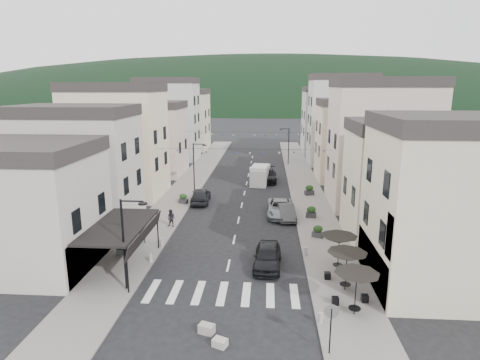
# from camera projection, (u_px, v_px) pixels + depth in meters

# --- Properties ---
(ground) EXTENTS (700.00, 700.00, 0.00)m
(ground) POSITION_uv_depth(u_px,v_px,m) (218.00, 311.00, 23.11)
(ground) COLOR black
(ground) RESTS_ON ground
(sidewalk_left) EXTENTS (4.00, 76.00, 0.12)m
(sidewalk_left) POSITION_uv_depth(u_px,v_px,m) (192.00, 180.00, 54.66)
(sidewalk_left) COLOR slate
(sidewalk_left) RESTS_ON ground
(sidewalk_right) EXTENTS (4.00, 76.00, 0.12)m
(sidewalk_right) POSITION_uv_depth(u_px,v_px,m) (303.00, 182.00, 53.66)
(sidewalk_right) COLOR slate
(sidewalk_right) RESTS_ON ground
(hill_backdrop) EXTENTS (640.00, 360.00, 70.00)m
(hill_backdrop) POSITION_uv_depth(u_px,v_px,m) (265.00, 102.00, 314.35)
(hill_backdrop) COLOR black
(hill_backdrop) RESTS_ON ground
(boutique_building) EXTENTS (12.00, 8.00, 8.00)m
(boutique_building) POSITION_uv_depth(u_px,v_px,m) (7.00, 212.00, 28.08)
(boutique_building) COLOR #ABA79D
(boutique_building) RESTS_ON ground
(bistro_building) EXTENTS (10.00, 8.00, 10.00)m
(bistro_building) POSITION_uv_depth(u_px,v_px,m) (457.00, 212.00, 24.87)
(bistro_building) COLOR beige
(bistro_building) RESTS_ON ground
(boutique_awning) EXTENTS (3.77, 7.50, 3.28)m
(boutique_awning) POSITION_uv_depth(u_px,v_px,m) (123.00, 227.00, 27.73)
(boutique_awning) COLOR black
(boutique_awning) RESTS_ON ground
(buildings_row_left) EXTENTS (10.20, 54.16, 14.00)m
(buildings_row_left) POSITION_uv_depth(u_px,v_px,m) (152.00, 131.00, 59.32)
(buildings_row_left) COLOR #ABA79D
(buildings_row_left) RESTS_ON ground
(buildings_row_right) EXTENTS (10.20, 54.16, 14.50)m
(buildings_row_right) POSITION_uv_depth(u_px,v_px,m) (352.00, 132.00, 56.21)
(buildings_row_right) COLOR beige
(buildings_row_right) RESTS_ON ground
(cafe_terrace) EXTENTS (2.50, 8.10, 2.53)m
(cafe_terrace) POSITION_uv_depth(u_px,v_px,m) (347.00, 257.00, 24.77)
(cafe_terrace) COLOR black
(cafe_terrace) RESTS_ON ground
(streetlamp_left_near) EXTENTS (1.70, 0.56, 6.00)m
(streetlamp_left_near) POSITION_uv_depth(u_px,v_px,m) (127.00, 235.00, 24.59)
(streetlamp_left_near) COLOR black
(streetlamp_left_near) RESTS_ON ground
(streetlamp_left_far) EXTENTS (1.70, 0.56, 6.00)m
(streetlamp_left_far) POSITION_uv_depth(u_px,v_px,m) (196.00, 162.00, 47.89)
(streetlamp_left_far) COLOR black
(streetlamp_left_far) RESTS_ON ground
(streetlamp_right_far) EXTENTS (1.70, 0.56, 6.00)m
(streetlamp_right_far) POSITION_uv_depth(u_px,v_px,m) (287.00, 142.00, 64.58)
(streetlamp_right_far) COLOR black
(streetlamp_right_far) RESTS_ON ground
(traffic_sign) EXTENTS (0.70, 0.07, 2.70)m
(traffic_sign) POSITION_uv_depth(u_px,v_px,m) (331.00, 319.00, 18.88)
(traffic_sign) COLOR black
(traffic_sign) RESTS_ON ground
(bollards) EXTENTS (11.66, 10.26, 0.60)m
(bollards) POSITION_uv_depth(u_px,v_px,m) (228.00, 263.00, 28.35)
(bollards) COLOR gray
(bollards) RESTS_ON ground
(bunting_near) EXTENTS (19.00, 0.28, 0.62)m
(bunting_near) POSITION_uv_depth(u_px,v_px,m) (242.00, 152.00, 43.17)
(bunting_near) COLOR black
(bunting_near) RESTS_ON ground
(bunting_far) EXTENTS (19.00, 0.28, 0.62)m
(bunting_far) POSITION_uv_depth(u_px,v_px,m) (249.00, 134.00, 58.70)
(bunting_far) COLOR black
(bunting_far) RESTS_ON ground
(parked_car_a) EXTENTS (2.11, 4.79, 1.60)m
(parked_car_a) POSITION_uv_depth(u_px,v_px,m) (267.00, 256.00, 28.56)
(parked_car_a) COLOR black
(parked_car_a) RESTS_ON ground
(parked_car_b) EXTENTS (1.93, 4.48, 1.44)m
(parked_car_b) POSITION_uv_depth(u_px,v_px,m) (286.00, 212.00, 38.91)
(parked_car_b) COLOR #37373A
(parked_car_b) RESTS_ON ground
(parked_car_c) EXTENTS (2.62, 5.63, 1.56)m
(parked_car_c) POSITION_uv_depth(u_px,v_px,m) (280.00, 208.00, 39.87)
(parked_car_c) COLOR gray
(parked_car_c) RESTS_ON ground
(parked_car_d) EXTENTS (2.37, 5.71, 1.65)m
(parked_car_d) POSITION_uv_depth(u_px,v_px,m) (268.00, 175.00, 54.13)
(parked_car_d) COLOR black
(parked_car_d) RESTS_ON ground
(parked_car_e) EXTENTS (2.29, 5.03, 1.67)m
(parked_car_e) POSITION_uv_depth(u_px,v_px,m) (201.00, 195.00, 44.21)
(parked_car_e) COLOR black
(parked_car_e) RESTS_ON ground
(delivery_van) EXTENTS (2.62, 5.42, 2.50)m
(delivery_van) POSITION_uv_depth(u_px,v_px,m) (260.00, 174.00, 52.79)
(delivery_van) COLOR silver
(delivery_van) RESTS_ON ground
(pedestrian_a) EXTENTS (0.77, 0.61, 1.83)m
(pedestrian_a) POSITION_uv_depth(u_px,v_px,m) (142.00, 232.00, 32.63)
(pedestrian_a) COLOR black
(pedestrian_a) RESTS_ON sidewalk_left
(pedestrian_b) EXTENTS (0.93, 0.80, 1.63)m
(pedestrian_b) POSITION_uv_depth(u_px,v_px,m) (171.00, 218.00, 36.34)
(pedestrian_b) COLOR black
(pedestrian_b) RESTS_ON sidewalk_left
(concrete_block_a) EXTENTS (0.92, 0.73, 0.50)m
(concrete_block_a) POSITION_uv_depth(u_px,v_px,m) (207.00, 329.00, 20.99)
(concrete_block_a) COLOR gray
(concrete_block_a) RESTS_ON ground
(concrete_block_c) EXTENTS (0.84, 0.74, 0.40)m
(concrete_block_c) POSITION_uv_depth(u_px,v_px,m) (220.00, 343.00, 19.93)
(concrete_block_c) COLOR #A2A19A
(concrete_block_c) RESTS_ON ground
(planter_la) EXTENTS (0.94, 0.58, 0.99)m
(planter_la) POSITION_uv_depth(u_px,v_px,m) (122.00, 248.00, 30.50)
(planter_la) COLOR #333335
(planter_la) RESTS_ON sidewalk_left
(planter_lb) EXTENTS (1.07, 0.79, 1.07)m
(planter_lb) POSITION_uv_depth(u_px,v_px,m) (183.00, 199.00, 43.70)
(planter_lb) COLOR #2D2D2F
(planter_lb) RESTS_ON sidewalk_left
(planter_ra) EXTENTS (1.06, 0.85, 1.04)m
(planter_ra) POSITION_uv_depth(u_px,v_px,m) (318.00, 231.00, 33.92)
(planter_ra) COLOR #313134
(planter_ra) RESTS_ON sidewalk_right
(planter_rb) EXTENTS (1.08, 0.70, 1.12)m
(planter_rb) POSITION_uv_depth(u_px,v_px,m) (311.00, 212.00, 38.98)
(planter_rb) COLOR #29292B
(planter_rb) RESTS_ON sidewalk_right
(planter_rc) EXTENTS (1.19, 0.90, 1.18)m
(planter_rc) POSITION_uv_depth(u_px,v_px,m) (309.00, 190.00, 46.99)
(planter_rc) COLOR #2E2E30
(planter_rc) RESTS_ON sidewalk_right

